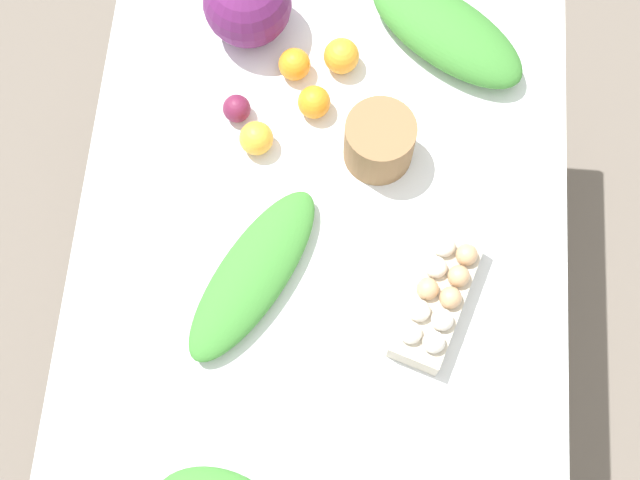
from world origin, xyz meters
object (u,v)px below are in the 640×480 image
object	(u,v)px
orange_2	(341,56)
orange_3	(256,138)
cabbage_purple	(247,3)
paper_bag	(379,142)
orange_0	(295,64)
egg_carton	(437,297)
greens_bunch_scallion	(253,274)
beet_root	(237,109)
greens_bunch_chard	(446,32)
orange_1	(314,102)

from	to	relation	value
orange_2	orange_3	size ratio (longest dim) A/B	1.08
cabbage_purple	paper_bag	xyz separation A→B (m)	(-0.28, -0.29, -0.03)
orange_0	orange_3	bearing A→B (deg)	160.64
egg_carton	orange_3	world-z (taller)	egg_carton
greens_bunch_scallion	beet_root	distance (m)	0.36
greens_bunch_chard	beet_root	world-z (taller)	greens_bunch_chard
cabbage_purple	beet_root	xyz separation A→B (m)	(-0.21, 0.00, -0.06)
beet_root	orange_2	xyz separation A→B (m)	(0.14, -0.21, 0.01)
orange_2	egg_carton	bearing A→B (deg)	-156.65
cabbage_purple	orange_2	bearing A→B (deg)	-110.73
cabbage_purple	greens_bunch_scallion	size ratio (longest dim) A/B	0.47
paper_bag	greens_bunch_scallion	bearing A→B (deg)	141.88
orange_0	paper_bag	bearing A→B (deg)	-133.29
beet_root	egg_carton	bearing A→B (deg)	-131.22
paper_bag	greens_bunch_scallion	world-z (taller)	paper_bag
orange_3	greens_bunch_chard	bearing A→B (deg)	-53.72
egg_carton	beet_root	distance (m)	0.57
paper_bag	orange_3	size ratio (longest dim) A/B	2.02
orange_1	egg_carton	bearing A→B (deg)	-146.06
greens_bunch_scallion	orange_1	size ratio (longest dim) A/B	5.80
greens_bunch_chard	orange_3	bearing A→B (deg)	126.28
paper_bag	orange_0	bearing A→B (deg)	46.71
paper_bag	orange_2	xyz separation A→B (m)	(0.20, 0.09, -0.02)
orange_0	orange_2	bearing A→B (deg)	-75.16
orange_0	orange_2	size ratio (longest dim) A/B	0.90
egg_carton	beet_root	xyz separation A→B (m)	(0.37, 0.43, -0.01)
greens_bunch_chard	beet_root	size ratio (longest dim) A/B	6.48
greens_bunch_chard	orange_0	size ratio (longest dim) A/B	5.56
orange_3	orange_0	bearing A→B (deg)	-19.36
greens_bunch_chard	orange_1	size ratio (longest dim) A/B	5.51
paper_bag	beet_root	size ratio (longest dim) A/B	2.43
orange_1	orange_2	xyz separation A→B (m)	(0.11, -0.05, 0.00)
greens_bunch_chard	orange_2	size ratio (longest dim) A/B	5.01
orange_3	beet_root	bearing A→B (deg)	35.72
cabbage_purple	greens_bunch_chard	xyz separation A→B (m)	(-0.00, -0.42, -0.05)
orange_2	orange_3	xyz separation A→B (m)	(-0.20, 0.16, -0.00)
orange_3	greens_bunch_scallion	bearing A→B (deg)	-175.26
cabbage_purple	greens_bunch_scallion	bearing A→B (deg)	-173.19
cabbage_purple	orange_3	distance (m)	0.29
egg_carton	orange_3	bearing A→B (deg)	68.76
orange_1	orange_2	world-z (taller)	orange_2
greens_bunch_scallion	orange_0	world-z (taller)	orange_0
greens_bunch_chard	greens_bunch_scallion	xyz separation A→B (m)	(-0.56, 0.35, -0.01)
orange_0	greens_bunch_chard	bearing A→B (deg)	-72.48
paper_bag	greens_bunch_chard	xyz separation A→B (m)	(0.27, -0.13, -0.02)
cabbage_purple	beet_root	size ratio (longest dim) A/B	3.19
cabbage_purple	orange_0	bearing A→B (deg)	-134.00
cabbage_purple	paper_bag	world-z (taller)	cabbage_purple
orange_1	greens_bunch_chard	bearing A→B (deg)	-55.24
greens_bunch_scallion	beet_root	xyz separation A→B (m)	(0.35, 0.07, -0.00)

